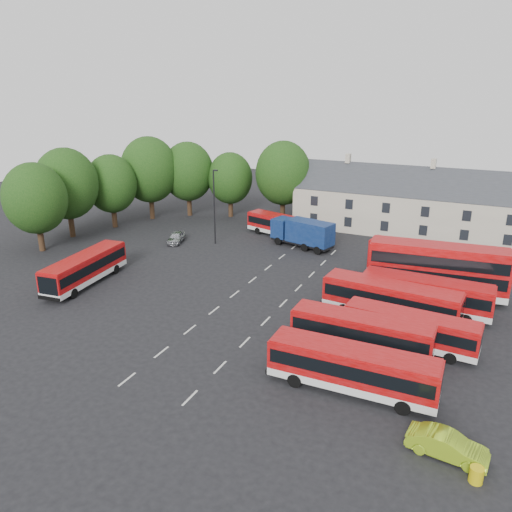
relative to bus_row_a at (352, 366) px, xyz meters
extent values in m
plane|color=black|center=(-14.11, 8.91, -1.85)|extent=(140.00, 140.00, 0.00)
cube|color=beige|center=(-14.11, -5.09, -1.84)|extent=(0.15, 1.80, 0.01)
cube|color=beige|center=(-14.11, -1.09, -1.84)|extent=(0.15, 1.80, 0.01)
cube|color=beige|center=(-14.11, 2.91, -1.84)|extent=(0.15, 1.80, 0.01)
cube|color=beige|center=(-14.11, 6.91, -1.84)|extent=(0.15, 1.80, 0.01)
cube|color=beige|center=(-14.11, 10.91, -1.84)|extent=(0.15, 1.80, 0.01)
cube|color=beige|center=(-14.11, 14.91, -1.84)|extent=(0.15, 1.80, 0.01)
cube|color=beige|center=(-14.11, 18.91, -1.84)|extent=(0.15, 1.80, 0.01)
cube|color=beige|center=(-14.11, 22.91, -1.84)|extent=(0.15, 1.80, 0.01)
cube|color=beige|center=(-14.11, 26.91, -1.84)|extent=(0.15, 1.80, 0.01)
cube|color=beige|center=(-9.11, -5.09, -1.84)|extent=(0.15, 1.80, 0.01)
cube|color=beige|center=(-9.11, -1.09, -1.84)|extent=(0.15, 1.80, 0.01)
cube|color=beige|center=(-9.11, 2.91, -1.84)|extent=(0.15, 1.80, 0.01)
cube|color=beige|center=(-9.11, 6.91, -1.84)|extent=(0.15, 1.80, 0.01)
cube|color=beige|center=(-9.11, 10.91, -1.84)|extent=(0.15, 1.80, 0.01)
cube|color=beige|center=(-9.11, 14.91, -1.84)|extent=(0.15, 1.80, 0.01)
cube|color=beige|center=(-9.11, 18.91, -1.84)|extent=(0.15, 1.80, 0.01)
cube|color=beige|center=(-9.11, 22.91, -1.84)|extent=(0.15, 1.80, 0.01)
cube|color=beige|center=(-9.11, 26.91, -1.84)|extent=(0.15, 1.80, 0.01)
cylinder|color=black|center=(-41.11, 12.91, 0.08)|extent=(0.70, 0.70, 3.85)
ellipsoid|color=#14390F|center=(-41.11, 12.91, 4.55)|extent=(7.26, 7.26, 8.35)
cylinder|color=black|center=(-42.11, 18.91, 0.25)|extent=(0.70, 0.70, 4.20)
ellipsoid|color=#14390F|center=(-42.11, 18.91, 5.13)|extent=(7.92, 7.92, 9.11)
cylinder|color=black|center=(-40.11, 24.91, -0.01)|extent=(0.70, 0.70, 3.67)
ellipsoid|color=#14390F|center=(-40.11, 24.91, 4.26)|extent=(6.93, 6.93, 7.97)
cylinder|color=black|center=(-38.11, 30.91, 0.34)|extent=(0.70, 0.70, 4.38)
ellipsoid|color=#14390F|center=(-38.11, 30.91, 5.42)|extent=(8.25, 8.25, 9.49)
cylinder|color=black|center=(-34.11, 34.91, 0.17)|extent=(0.70, 0.70, 4.02)
ellipsoid|color=#14390F|center=(-34.11, 34.91, 4.84)|extent=(7.59, 7.59, 8.73)
cylinder|color=black|center=(-28.11, 36.91, -0.10)|extent=(0.70, 0.70, 3.50)
ellipsoid|color=#14390F|center=(-28.11, 36.91, 3.96)|extent=(6.60, 6.60, 7.59)
cylinder|color=black|center=(-20.11, 37.91, 0.25)|extent=(0.70, 0.70, 4.20)
ellipsoid|color=#14390F|center=(-20.11, 37.91, 5.13)|extent=(7.92, 7.92, 9.11)
cube|color=beige|center=(-0.11, 38.91, 0.90)|extent=(35.00, 7.00, 5.50)
cube|color=#2D3035|center=(-0.11, 38.91, 3.65)|extent=(35.70, 7.13, 7.13)
cube|color=beige|center=(-11.11, 38.91, 7.62)|extent=(0.60, 0.90, 1.20)
cube|color=beige|center=(-0.11, 38.91, 7.62)|extent=(0.60, 0.90, 1.20)
cube|color=silver|center=(0.00, 0.00, -1.08)|extent=(10.86, 2.49, 0.54)
cube|color=#A2090C|center=(0.00, 0.00, 0.15)|extent=(10.86, 2.49, 1.92)
cube|color=black|center=(0.00, 0.00, 0.20)|extent=(10.43, 2.55, 0.94)
cube|color=#A2090C|center=(0.00, 0.00, 1.17)|extent=(10.65, 2.39, 0.12)
cylinder|color=black|center=(-3.47, -1.12, -1.35)|extent=(0.99, 0.28, 0.99)
cylinder|color=black|center=(3.47, 1.12, -1.35)|extent=(0.99, 0.28, 0.99)
cube|color=silver|center=(-0.67, 5.19, -1.12)|extent=(10.36, 2.50, 0.52)
cube|color=#A2090C|center=(-0.67, 5.19, 0.06)|extent=(10.36, 2.50, 1.83)
cube|color=black|center=(-0.67, 5.19, 0.10)|extent=(9.95, 2.55, 0.89)
cube|color=#A2090C|center=(-0.67, 5.19, 1.02)|extent=(10.16, 2.41, 0.11)
cylinder|color=black|center=(-3.99, 4.18, -1.38)|extent=(0.94, 0.28, 0.94)
cylinder|color=black|center=(2.66, 6.20, -1.38)|extent=(0.94, 0.28, 0.94)
cube|color=silver|center=(2.52, 7.53, -1.15)|extent=(10.01, 2.99, 0.49)
cube|color=#A2090C|center=(2.52, 7.53, -0.03)|extent=(10.01, 2.99, 1.75)
cube|color=black|center=(2.52, 7.53, 0.02)|extent=(9.62, 3.01, 0.85)
cube|color=#A2090C|center=(2.52, 7.53, 0.89)|extent=(9.80, 2.88, 0.11)
cylinder|color=black|center=(-0.71, 6.76, -1.40)|extent=(0.91, 0.32, 0.90)
cylinder|color=black|center=(5.74, 8.30, -1.40)|extent=(0.91, 0.32, 0.90)
cube|color=silver|center=(0.26, 11.76, -1.05)|extent=(11.53, 3.64, 0.57)
cube|color=#A2090C|center=(0.26, 11.76, 0.24)|extent=(11.53, 3.64, 2.01)
cube|color=black|center=(0.26, 11.76, 0.29)|extent=(11.08, 3.66, 0.98)
cube|color=#A2090C|center=(0.26, 11.76, 1.30)|extent=(11.29, 3.52, 0.12)
cylinder|color=black|center=(-3.47, 10.95, -1.33)|extent=(1.05, 0.39, 1.03)
cylinder|color=black|center=(3.98, 12.58, -1.33)|extent=(1.05, 0.39, 1.03)
cube|color=silver|center=(2.78, 14.48, -1.08)|extent=(10.99, 2.80, 0.55)
cube|color=#A2090C|center=(2.78, 14.48, 0.17)|extent=(10.99, 2.80, 1.94)
cube|color=black|center=(2.78, 14.48, 0.22)|extent=(10.55, 2.84, 0.94)
cube|color=#A2090C|center=(2.78, 14.48, 1.18)|extent=(10.77, 2.69, 0.12)
cylinder|color=black|center=(-0.75, 13.46, -1.35)|extent=(1.00, 0.31, 0.99)
cylinder|color=black|center=(6.30, 15.50, -1.35)|extent=(1.00, 0.31, 0.99)
cube|color=silver|center=(3.17, 18.49, -0.98)|extent=(12.51, 3.85, 0.62)
cube|color=#A2090C|center=(3.17, 18.49, 1.21)|extent=(12.51, 3.85, 3.75)
cube|color=black|center=(3.17, 18.49, 0.48)|extent=(12.03, 3.88, 1.06)
cube|color=#A2090C|center=(3.17, 18.49, 3.14)|extent=(12.26, 3.72, 0.13)
cylinder|color=black|center=(-0.65, 16.89, -1.29)|extent=(1.14, 0.41, 1.12)
cylinder|color=black|center=(6.99, 20.09, -1.29)|extent=(1.14, 0.41, 1.12)
cube|color=black|center=(3.17, 18.49, 1.93)|extent=(12.03, 3.88, 1.06)
cube|color=silver|center=(1.15, 21.25, -1.16)|extent=(9.96, 3.73, 0.49)
cube|color=#A2090C|center=(1.15, 21.25, 0.57)|extent=(9.96, 3.73, 2.96)
cube|color=black|center=(1.15, 21.25, -0.01)|extent=(9.59, 3.72, 0.84)
cube|color=#A2090C|center=(1.15, 21.25, 2.09)|extent=(9.76, 3.61, 0.11)
cylinder|color=black|center=(-2.08, 20.76, -1.40)|extent=(0.91, 0.38, 0.88)
cylinder|color=black|center=(4.38, 21.75, -1.40)|extent=(0.91, 0.38, 0.88)
cube|color=black|center=(1.15, 21.25, 1.14)|extent=(9.59, 3.72, 0.84)
cube|color=silver|center=(-28.75, 7.01, -1.10)|extent=(3.47, 10.82, 0.53)
cube|color=#A2090C|center=(-28.75, 7.01, 0.11)|extent=(3.47, 10.82, 1.88)
cube|color=black|center=(-28.75, 7.01, 0.16)|extent=(3.48, 10.40, 0.92)
cube|color=#A2090C|center=(-28.75, 7.01, 1.10)|extent=(3.35, 10.59, 0.12)
cylinder|color=black|center=(-27.33, 3.74, -1.36)|extent=(0.37, 0.99, 0.97)
cylinder|color=black|center=(-30.18, 10.28, -1.36)|extent=(0.37, 0.99, 0.97)
cube|color=silver|center=(-17.14, 30.24, -1.15)|extent=(10.17, 4.89, 0.50)
cube|color=#A2090C|center=(-17.14, 30.24, -0.02)|extent=(10.17, 4.89, 1.76)
cube|color=black|center=(-17.14, 30.24, 0.03)|extent=(9.80, 4.83, 0.86)
cube|color=#A2090C|center=(-17.14, 30.24, 0.91)|extent=(9.95, 4.75, 0.11)
cylinder|color=black|center=(-20.48, 30.13, -1.39)|extent=(0.94, 0.49, 0.90)
cylinder|color=black|center=(-13.81, 30.35, -1.39)|extent=(0.94, 0.49, 0.90)
cube|color=black|center=(-13.26, 27.25, -1.20)|extent=(8.16, 4.01, 0.30)
cube|color=navy|center=(-16.12, 28.00, 0.13)|extent=(2.53, 2.88, 2.37)
cube|color=black|center=(-17.03, 28.23, 0.48)|extent=(0.62, 2.05, 1.18)
cube|color=navy|center=(-12.16, 26.97, 0.28)|extent=(6.06, 3.80, 2.66)
cylinder|color=black|center=(-16.21, 26.87, -1.35)|extent=(1.02, 0.52, 0.99)
cylinder|color=black|center=(-10.08, 27.58, -1.35)|extent=(1.02, 0.52, 0.99)
imported|color=#A9ABB0|center=(-28.29, 22.43, -1.17)|extent=(2.70, 4.27, 1.35)
imported|color=#94BC1C|center=(6.22, -3.77, -1.15)|extent=(4.36, 1.93, 1.39)
cylinder|color=#C6B10B|center=(7.74, -5.10, -1.41)|extent=(0.70, 0.70, 0.87)
cylinder|color=black|center=(-23.59, 24.07, 2.76)|extent=(0.17, 0.17, 9.21)
cube|color=black|center=(-23.32, 24.08, 7.36)|extent=(0.56, 0.25, 0.17)
camera|label=1|loc=(6.12, -27.92, 17.14)|focal=35.00mm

